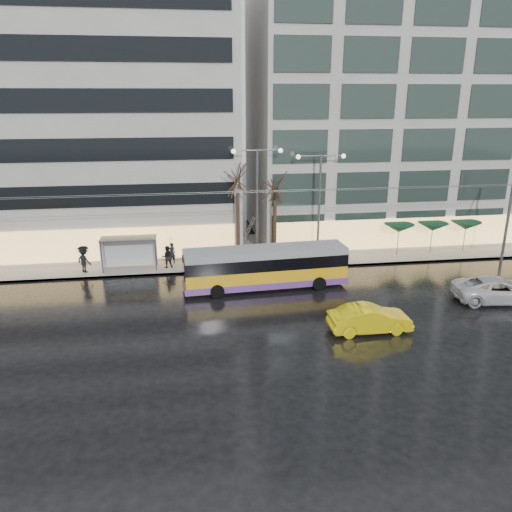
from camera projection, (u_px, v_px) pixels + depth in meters
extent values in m
plane|color=black|center=(250.00, 322.00, 30.08)|extent=(140.00, 140.00, 0.00)
cube|color=gray|center=(252.00, 251.00, 43.51)|extent=(80.00, 10.00, 0.15)
cube|color=slate|center=(260.00, 270.00, 38.85)|extent=(80.00, 0.10, 0.15)
cube|color=#9C9995|center=(34.00, 118.00, 42.33)|extent=(34.00, 14.00, 22.00)
cube|color=#9C9995|center=(424.00, 99.00, 46.62)|extent=(32.00, 14.00, 25.00)
cube|color=gold|center=(265.00, 275.00, 35.12)|extent=(11.46, 3.09, 1.42)
cube|color=#67388E|center=(265.00, 281.00, 35.27)|extent=(11.50, 3.13, 0.47)
cube|color=black|center=(266.00, 261.00, 34.80)|extent=(11.48, 3.11, 0.85)
cube|color=gray|center=(266.00, 252.00, 34.59)|extent=(11.46, 3.09, 0.47)
cube|color=black|center=(342.00, 257.00, 35.96)|extent=(0.20, 2.17, 1.23)
cube|color=black|center=(184.00, 268.00, 33.73)|extent=(0.20, 2.17, 1.23)
cylinder|color=black|center=(309.00, 272.00, 37.09)|extent=(0.96, 0.39, 0.94)
cylinder|color=black|center=(319.00, 284.00, 34.89)|extent=(0.96, 0.39, 0.94)
cylinder|color=black|center=(213.00, 279.00, 35.68)|extent=(0.96, 0.39, 0.94)
cylinder|color=black|center=(217.00, 292.00, 33.48)|extent=(0.96, 0.39, 0.94)
cylinder|color=#595B60|center=(250.00, 230.00, 34.82)|extent=(0.28, 3.51, 2.48)
cylinder|color=#595B60|center=(248.00, 228.00, 35.26)|extent=(0.28, 3.51, 2.48)
cylinder|color=#595B60|center=(508.00, 220.00, 39.98)|extent=(0.24, 0.24, 7.00)
cylinder|color=#595B60|center=(253.00, 192.00, 33.52)|extent=(42.00, 0.04, 0.04)
cylinder|color=#595B60|center=(252.00, 191.00, 33.99)|extent=(42.00, 0.04, 0.04)
cube|color=#595B60|center=(128.00, 238.00, 38.07)|extent=(4.20, 1.60, 0.12)
cube|color=silver|center=(130.00, 251.00, 39.12)|extent=(4.00, 0.05, 2.20)
cube|color=white|center=(102.00, 255.00, 38.18)|extent=(0.10, 1.40, 2.20)
cylinder|color=#595B60|center=(102.00, 258.00, 37.53)|extent=(0.10, 0.10, 2.40)
cylinder|color=#595B60|center=(104.00, 252.00, 38.85)|extent=(0.10, 0.10, 2.40)
cylinder|color=#595B60|center=(156.00, 256.00, 38.07)|extent=(0.10, 0.10, 2.40)
cylinder|color=#595B60|center=(156.00, 250.00, 39.39)|extent=(0.10, 0.10, 2.40)
cylinder|color=#595B60|center=(257.00, 207.00, 39.08)|extent=(0.18, 0.18, 9.00)
cylinder|color=#595B60|center=(245.00, 150.00, 37.59)|extent=(1.80, 0.10, 0.10)
cylinder|color=#595B60|center=(269.00, 150.00, 37.83)|extent=(1.80, 0.10, 0.10)
sphere|color=#FFF2CC|center=(234.00, 151.00, 37.48)|extent=(0.36, 0.36, 0.36)
sphere|color=#FFF2CC|center=(281.00, 151.00, 37.97)|extent=(0.36, 0.36, 0.36)
cylinder|color=#595B60|center=(319.00, 208.00, 39.83)|extent=(0.18, 0.18, 8.50)
cylinder|color=#595B60|center=(310.00, 156.00, 38.42)|extent=(1.80, 0.10, 0.10)
cylinder|color=#595B60|center=(332.00, 156.00, 38.67)|extent=(1.80, 0.10, 0.10)
sphere|color=#FFF2CC|center=(298.00, 157.00, 38.32)|extent=(0.36, 0.36, 0.36)
sphere|color=#FFF2CC|center=(343.00, 156.00, 38.81)|extent=(0.36, 0.36, 0.36)
cylinder|color=black|center=(238.00, 228.00, 39.59)|extent=(0.28, 0.28, 5.60)
cylinder|color=black|center=(275.00, 230.00, 40.29)|extent=(0.28, 0.28, 4.90)
cylinder|color=#595B60|center=(398.00, 242.00, 41.95)|extent=(0.06, 0.06, 2.20)
cone|color=#103C25|center=(399.00, 228.00, 41.58)|extent=(2.50, 2.50, 0.70)
cylinder|color=#595B60|center=(431.00, 240.00, 42.35)|extent=(0.06, 0.06, 2.20)
cone|color=#103C25|center=(433.00, 227.00, 41.98)|extent=(2.50, 2.50, 0.70)
cylinder|color=#595B60|center=(464.00, 239.00, 42.76)|extent=(0.06, 0.06, 2.20)
cone|color=#103C25|center=(466.00, 226.00, 42.39)|extent=(2.50, 2.50, 0.70)
imported|color=yellow|center=(370.00, 319.00, 28.69)|extent=(4.76, 1.67, 1.57)
imported|color=silver|center=(498.00, 290.00, 32.91)|extent=(6.08, 3.42, 1.60)
imported|color=black|center=(172.00, 253.00, 39.75)|extent=(0.74, 0.63, 1.73)
imported|color=#D346A6|center=(171.00, 243.00, 39.48)|extent=(1.27, 1.28, 0.88)
imported|color=black|center=(167.00, 257.00, 38.82)|extent=(0.94, 0.78, 1.76)
imported|color=black|center=(84.00, 260.00, 37.77)|extent=(1.44, 1.30, 1.94)
imported|color=black|center=(83.00, 250.00, 37.53)|extent=(1.14, 1.14, 0.72)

